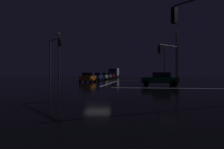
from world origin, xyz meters
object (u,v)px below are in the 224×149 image
Objects in this scene: sedan_green_crossing at (160,79)px; streetlamp_right_near at (176,53)px; sedan_gray at (107,76)px; sedan_orange at (88,77)px; streetlamp_left_near at (59,53)px; box_truck at (114,72)px; sedan_blue at (97,77)px; sedan_red at (111,75)px; traffic_signal_ne at (170,56)px; streetlamp_right_far at (165,58)px; traffic_signal_se at (213,23)px; sedan_silver at (103,76)px; traffic_signal_nw at (54,52)px.

sedan_green_crossing is 0.51× the size of streetlamp_right_near.
sedan_orange is at bearing -90.47° from sedan_gray.
streetlamp_left_near reaches higher than sedan_orange.
sedan_orange is 0.52× the size of box_truck.
sedan_blue is at bearing -90.09° from box_truck.
sedan_red is 34.41m from sedan_green_crossing.
streetlamp_right_far is at bearing 84.96° from traffic_signal_ne.
streetlamp_right_near is at bearing -90.00° from streetlamp_right_far.
traffic_signal_se reaches higher than sedan_green_crossing.
sedan_silver and sedan_red have the same top height.
sedan_orange and sedan_gray have the same top height.
streetlamp_left_near is 20.70m from streetlamp_right_near.
sedan_silver is 5.93m from sedan_gray.
sedan_silver is 20.56m from box_truck.
sedan_silver is 0.51× the size of streetlamp_right_near.
traffic_signal_ne is (12.24, -15.82, 3.03)m from sedan_silver.
box_truck is at bearing 90.13° from sedan_silver.
streetlamp_left_near is (-18.72, 6.48, 1.28)m from traffic_signal_ne.
sedan_red is 8.02m from box_truck.
sedan_blue is 1.00× the size of sedan_gray.
sedan_green_crossing is at bearing -109.18° from streetlamp_right_near.
sedan_silver is at bearing 127.73° from traffic_signal_ne.
sedan_gray is at bearing 132.94° from streetlamp_right_near.
sedan_orange is 1.00× the size of sedan_blue.
box_truck is (-0.06, 14.61, 0.91)m from sedan_gray.
sedan_silver is 0.49× the size of streetlamp_left_near.
sedan_green_crossing is (10.43, -26.14, 0.00)m from sedan_gray.
streetlamp_right_far is (14.27, -13.88, 3.36)m from box_truck.
sedan_green_crossing is at bearing -16.79° from traffic_signal_nw.
sedan_gray is at bearing -89.61° from sedan_red.
traffic_signal_ne is at bearing -14.83° from sedan_orange.
streetlamp_right_far reaches higher than sedan_silver.
sedan_orange is 0.49× the size of streetlamp_right_far.
streetlamp_left_near is (-6.45, -21.91, 4.31)m from sedan_red.
streetlamp_left_near reaches higher than sedan_blue.
sedan_gray is 40.44m from traffic_signal_se.
streetlamp_right_far is (18.89, 22.31, 0.47)m from traffic_signal_nw.
sedan_green_crossing is 0.64× the size of traffic_signal_nw.
box_truck is 0.94× the size of streetlamp_right_far.
sedan_green_crossing is at bearing -68.25° from sedan_gray.
sedan_green_crossing is 27.47m from streetlamp_right_far.
traffic_signal_se reaches higher than sedan_blue.
streetlamp_right_far is at bearing 37.70° from streetlamp_left_near.
traffic_signal_se is (-0.07, -16.66, 0.49)m from traffic_signal_ne.
sedan_red is (-0.05, 6.64, 0.00)m from sedan_gray.
streetlamp_right_far is at bearing 49.74° from traffic_signal_nw.
sedan_silver is 0.78× the size of traffic_signal_ne.
streetlamp_left_near reaches higher than traffic_signal_se.
sedan_silver and sedan_gray have the same top height.
streetlamp_left_near is (-18.65, 23.15, 0.80)m from traffic_signal_se.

